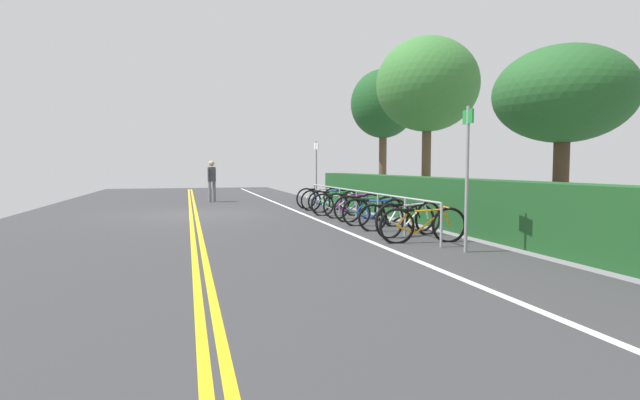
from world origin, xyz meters
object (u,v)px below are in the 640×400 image
sign_post_near (316,167)px  tree_far_right (563,96)px  bike_rack (357,197)px  pedestrian (212,178)px  bicycle_8 (409,219)px  tree_near_left (383,105)px  bicycle_6 (375,212)px  bicycle_4 (353,206)px  bicycle_5 (368,209)px  bicycle_3 (339,205)px  bicycle_9 (423,225)px  tree_mid (427,85)px  sign_post_far (467,166)px  bicycle_2 (335,202)px  bicycle_7 (396,217)px  bicycle_1 (326,200)px

sign_post_near → tree_far_right: size_ratio=0.61×
bike_rack → pedestrian: (-8.29, -3.50, 0.36)m
bicycle_8 → tree_near_left: tree_near_left is taller
bicycle_6 → bicycle_8: bearing=1.8°
bicycle_4 → tree_near_left: size_ratio=0.29×
bike_rack → bicycle_5: size_ratio=5.41×
bicycle_6 → bicycle_3: bearing=-177.9°
bicycle_5 → pedestrian: size_ratio=1.02×
bicycle_4 → bicycle_5: 0.97m
bicycle_8 → bicycle_9: bicycle_8 is taller
pedestrian → tree_mid: size_ratio=0.32×
bicycle_5 → tree_near_left: size_ratio=0.31×
sign_post_far → tree_near_left: (-12.63, 3.61, 2.66)m
sign_post_far → bicycle_8: bearing=-177.3°
bicycle_9 → sign_post_near: bearing=178.4°
bicycle_8 → bicycle_3: bearing=-178.0°
bicycle_3 → bicycle_9: (5.48, 0.03, 0.01)m
bicycle_3 → bicycle_6: size_ratio=1.03×
bicycle_2 → bicycle_7: bicycle_2 is taller
bicycle_6 → bicycle_4: bearing=178.6°
bicycle_2 → bicycle_7: 4.73m
bicycle_1 → pedestrian: size_ratio=1.05×
tree_near_left → tree_mid: bearing=-10.2°
bicycle_4 → bicycle_8: 3.66m
pedestrian → sign_post_near: bearing=49.2°
bicycle_6 → bicycle_7: size_ratio=0.93×
bicycle_7 → bicycle_2: bearing=-179.5°
bicycle_3 → sign_post_near: size_ratio=0.68×
bicycle_6 → bicycle_8: bicycle_8 is taller
bicycle_6 → sign_post_far: size_ratio=0.64×
bicycle_4 → bicycle_9: (4.56, -0.12, -0.02)m
pedestrian → bike_rack: bearing=22.9°
bicycle_1 → tree_mid: tree_mid is taller
bicycle_1 → tree_far_right: tree_far_right is taller
tree_far_right → tree_near_left: bearing=176.1°
bicycle_4 → bicycle_1: bearing=180.0°
tree_near_left → tree_mid: tree_near_left is taller
sign_post_far → bicycle_4: bearing=-178.9°
bicycle_3 → bicycle_6: (2.75, 0.10, 0.01)m
bicycle_3 → bicycle_6: bearing=2.1°
bicycle_3 → tree_mid: 4.55m
bicycle_2 → bicycle_5: bearing=1.0°
bicycle_2 → bicycle_6: bicycle_2 is taller
bicycle_3 → bike_rack: bearing=4.4°
bicycle_9 → tree_near_left: tree_near_left is taller
bicycle_6 → bicycle_2: bearing=178.9°
sign_post_far → tree_far_right: 3.33m
bicycle_7 → sign_post_far: size_ratio=0.68×
bicycle_4 → bicycle_5: bearing=4.4°
bicycle_5 → sign_post_near: (-5.66, 0.06, 1.09)m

